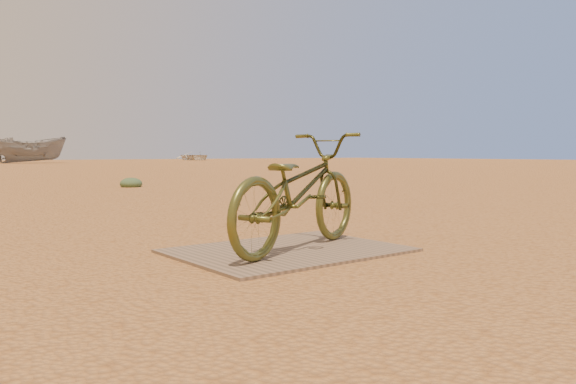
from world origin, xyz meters
TOP-DOWN VIEW (x-y plane):
  - ground at (0.00, 0.00)m, footprint 120.00×120.00m
  - plywood_board at (-0.34, -0.37)m, footprint 1.67×1.24m
  - bicycle at (-0.29, -0.43)m, footprint 1.81×1.14m
  - boat_mid_right at (7.45, 40.67)m, footprint 5.11×1.93m
  - boat_far_right at (25.05, 47.96)m, footprint 3.22×4.35m
  - kale_b at (1.91, 8.23)m, footprint 0.49×0.49m

SIDE VIEW (x-z plane):
  - ground at x=0.00m, z-range 0.00..0.00m
  - kale_b at x=1.91m, z-range -0.13..0.13m
  - plywood_board at x=-0.34m, z-range 0.00..0.02m
  - boat_far_right at x=25.05m, z-range 0.00..0.87m
  - bicycle at x=-0.29m, z-range 0.02..0.92m
  - boat_mid_right at x=7.45m, z-range 0.00..1.98m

